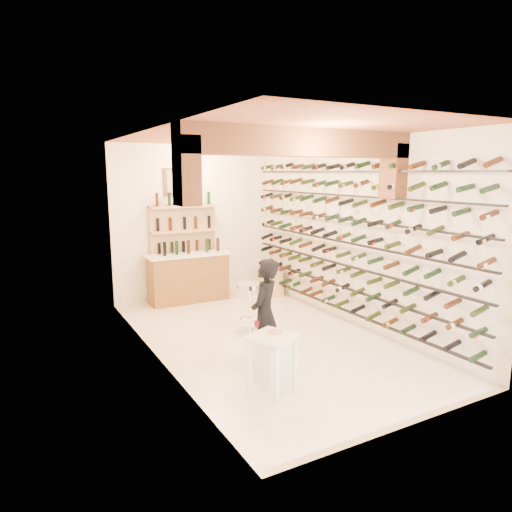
{
  "coord_description": "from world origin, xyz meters",
  "views": [
    {
      "loc": [
        -3.52,
        -6.13,
        2.63
      ],
      "look_at": [
        0.0,
        0.3,
        1.3
      ],
      "focal_mm": 32.27,
      "sensor_mm": 36.0,
      "label": 1
    }
  ],
  "objects": [
    {
      "name": "ground",
      "position": [
        0.0,
        0.0,
        0.0
      ],
      "size": [
        6.0,
        6.0,
        0.0
      ],
      "primitive_type": "plane",
      "color": "white",
      "rests_on": "ground"
    },
    {
      "name": "room_shell",
      "position": [
        0.0,
        -0.26,
        2.25
      ],
      "size": [
        3.52,
        6.02,
        3.21
      ],
      "color": "white",
      "rests_on": "ground"
    },
    {
      "name": "wine_rack",
      "position": [
        1.53,
        0.0,
        1.55
      ],
      "size": [
        0.32,
        5.7,
        2.56
      ],
      "color": "black",
      "rests_on": "ground"
    },
    {
      "name": "back_counter",
      "position": [
        -0.3,
        2.65,
        0.53
      ],
      "size": [
        1.7,
        0.62,
        1.29
      ],
      "color": "brown",
      "rests_on": "ground"
    },
    {
      "name": "back_shelving",
      "position": [
        -0.3,
        2.89,
        1.17
      ],
      "size": [
        1.4,
        0.31,
        2.73
      ],
      "color": "tan",
      "rests_on": "ground"
    },
    {
      "name": "tasting_table",
      "position": [
        -0.83,
        -1.62,
        0.59
      ],
      "size": [
        0.65,
        0.65,
        0.87
      ],
      "rotation": [
        0.0,
        0.0,
        0.43
      ],
      "color": "white",
      "rests_on": "ground"
    },
    {
      "name": "white_stool",
      "position": [
        -0.64,
        -1.32,
        0.24
      ],
      "size": [
        0.42,
        0.42,
        0.48
      ],
      "primitive_type": "cube",
      "rotation": [
        0.0,
        0.0,
        0.11
      ],
      "color": "white",
      "rests_on": "ground"
    },
    {
      "name": "person",
      "position": [
        -0.58,
        -1.01,
        0.76
      ],
      "size": [
        0.66,
        0.64,
        1.52
      ],
      "primitive_type": "imported",
      "rotation": [
        0.0,
        0.0,
        3.87
      ],
      "color": "black",
      "rests_on": "ground"
    },
    {
      "name": "chrome_barstool",
      "position": [
        -0.1,
        0.35,
        0.49
      ],
      "size": [
        0.43,
        0.43,
        0.84
      ],
      "rotation": [
        0.0,
        0.0,
        -0.2
      ],
      "color": "silver",
      "rests_on": "ground"
    },
    {
      "name": "crate_lower",
      "position": [
        1.4,
        2.2,
        0.15
      ],
      "size": [
        0.55,
        0.43,
        0.29
      ],
      "primitive_type": "cube",
      "rotation": [
        0.0,
        0.0,
        -0.2
      ],
      "color": "#DAB377",
      "rests_on": "ground"
    },
    {
      "name": "crate_upper",
      "position": [
        1.4,
        2.2,
        0.43
      ],
      "size": [
        0.53,
        0.42,
        0.27
      ],
      "primitive_type": "cube",
      "rotation": [
        0.0,
        0.0,
        -0.23
      ],
      "color": "#DAB377",
      "rests_on": "crate_lower"
    }
  ]
}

